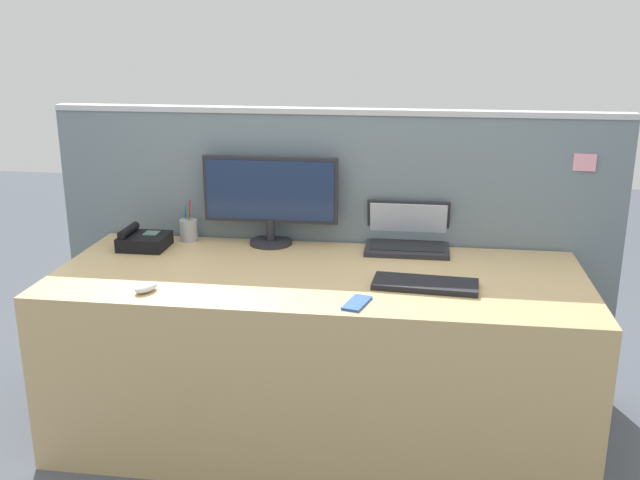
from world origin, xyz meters
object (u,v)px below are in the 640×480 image
pen_cup (189,230)px  cell_phone_blue_case (357,303)px  desktop_monitor (270,195)px  computer_mouse_right_hand (146,287)px  desk_phone (143,240)px  laptop (407,237)px  keyboard_main (425,284)px

pen_cup → cell_phone_blue_case: pen_cup is taller
desktop_monitor → cell_phone_blue_case: 0.83m
computer_mouse_right_hand → cell_phone_blue_case: 0.77m
computer_mouse_right_hand → cell_phone_blue_case: bearing=19.8°
desk_phone → pen_cup: pen_cup is taller
laptop → cell_phone_blue_case: 0.70m
cell_phone_blue_case → laptop: bearing=92.0°
laptop → keyboard_main: 0.48m
desk_phone → computer_mouse_right_hand: size_ratio=1.98×
laptop → pen_cup: (-0.98, -0.02, 0.00)m
desk_phone → keyboard_main: desk_phone is taller
pen_cup → laptop: bearing=1.0°
laptop → cell_phone_blue_case: laptop is taller
desktop_monitor → pen_cup: 0.41m
computer_mouse_right_hand → pen_cup: bearing=114.9°
laptop → pen_cup: laptop is taller
desk_phone → keyboard_main: (1.22, -0.32, -0.02)m
desk_phone → computer_mouse_right_hand: desk_phone is taller
cell_phone_blue_case → pen_cup: bearing=156.3°
laptop → pen_cup: size_ratio=1.94×
desk_phone → laptop: bearing=7.5°
keyboard_main → pen_cup: size_ratio=2.11×
desk_phone → computer_mouse_right_hand: (0.21, -0.51, -0.02)m
desk_phone → pen_cup: size_ratio=1.08×
laptop → computer_mouse_right_hand: (-0.93, -0.66, -0.03)m
desktop_monitor → computer_mouse_right_hand: size_ratio=5.93×
computer_mouse_right_hand → pen_cup: (-0.04, 0.64, 0.03)m
desktop_monitor → cell_phone_blue_case: bearing=-56.5°
keyboard_main → cell_phone_blue_case: bearing=-134.6°
cell_phone_blue_case → keyboard_main: bearing=56.2°
desktop_monitor → computer_mouse_right_hand: 0.76m
laptop → computer_mouse_right_hand: 1.14m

